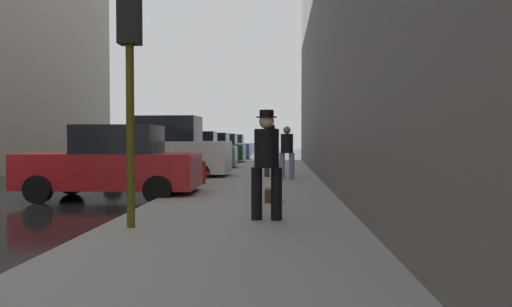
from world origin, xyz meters
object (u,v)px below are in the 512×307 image
Objects in this scene: parked_red_hatchback at (113,164)px; parked_dark_green_sedan at (208,149)px; parked_blue_sedan at (220,148)px; duffel_bag at (273,195)px; traffic_light at (130,51)px; pedestrian_in_jeans at (287,150)px; parked_silver_sedan at (229,146)px; parked_white_van at (165,151)px; fire_hydrant at (202,172)px; pedestrian_with_fedora at (267,159)px; pedestrian_with_beanie at (272,148)px; parked_gray_coupe at (192,152)px.

parked_dark_green_sedan is (-0.00, 16.06, 0.00)m from parked_red_hatchback.
parked_blue_sedan is 23.37m from duffel_bag.
traffic_light reaches higher than parked_dark_green_sedan.
parked_silver_sedan is at bearing 100.40° from pedestrian_in_jeans.
pedestrian_in_jeans is (4.28, -1.22, 0.07)m from parked_white_van.
traffic_light is at bearing -84.88° from parked_dark_green_sedan.
parked_white_van is 10.45m from traffic_light.
fire_hydrant is (1.80, -19.04, -0.35)m from parked_blue_sedan.
parked_dark_green_sedan is 9.69× the size of duffel_bag.
parked_red_hatchback is 1.17× the size of traffic_light.
parked_white_van is 3.63m from fire_hydrant.
fire_hydrant is at bearing 108.02° from pedestrian_with_fedora.
parked_silver_sedan is 2.38× the size of pedestrian_with_beanie.
duffel_bag is at bearing -62.16° from fire_hydrant.
parked_dark_green_sedan is (-0.00, 5.33, 0.00)m from parked_gray_coupe.
duffel_bag is (3.91, -29.19, -0.56)m from parked_silver_sedan.
traffic_light is 2.03× the size of pedestrian_with_fedora.
parked_white_van is at bearing 100.37° from traffic_light.
pedestrian_with_beanie is (3.76, -5.52, 0.29)m from parked_gray_coupe.
parked_red_hatchback is 2.37× the size of pedestrian_with_beanie.
parked_red_hatchback is 5.34m from traffic_light.
pedestrian_with_beanie reaches higher than fire_hydrant.
parked_silver_sedan is at bearing 90.00° from parked_white_van.
pedestrian_with_beanie is (1.91, 9.84, -1.62)m from traffic_light.
parked_gray_coupe is at bearing 90.00° from parked_red_hatchback.
traffic_light reaches higher than duffel_bag.
pedestrian_in_jeans reaches higher than parked_dark_green_sedan.
pedestrian_with_fedora is at bearing -91.55° from duffel_bag.
parked_red_hatchback is at bearing 134.78° from pedestrian_with_fedora.
parked_dark_green_sedan is at bearing 109.98° from pedestrian_in_jeans.
parked_red_hatchback is at bearing 111.84° from traffic_light.
parked_white_van reaches higher than parked_red_hatchback.
parked_dark_green_sedan is 11.55m from parked_silver_sedan.
pedestrian_with_fedora reaches higher than fire_hydrant.
parked_blue_sedan is 1.18× the size of traffic_light.
parked_blue_sedan is (0.00, 15.94, -0.18)m from parked_white_van.
parked_gray_coupe is at bearing 102.24° from fire_hydrant.
traffic_light reaches higher than parked_blue_sedan.
traffic_light is (1.85, -4.62, 1.91)m from parked_red_hatchback.
pedestrian_in_jeans reaches higher than fire_hydrant.
parked_blue_sedan is at bearing 90.00° from parked_red_hatchback.
parked_red_hatchback is 6.43m from pedestrian_with_beanie.
parked_dark_green_sedan is 1.00× the size of parked_blue_sedan.
pedestrian_with_fedora reaches higher than parked_dark_green_sedan.
pedestrian_in_jeans is (4.28, -23.32, 0.26)m from parked_silver_sedan.
traffic_light is at bearing -68.16° from parked_red_hatchback.
traffic_light reaches higher than parked_red_hatchback.
traffic_light is 2.03× the size of pedestrian_with_beanie.
parked_gray_coupe is 1.00× the size of parked_silver_sedan.
pedestrian_with_beanie is at bearing -4.53° from parked_white_van.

